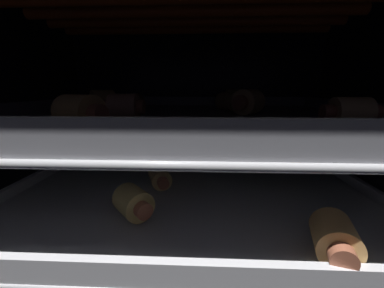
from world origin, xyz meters
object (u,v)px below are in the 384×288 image
(pig_in_blanket_lower_3, at_px, (180,147))
(pig_in_blanket_lower_5, at_px, (291,154))
(pig_in_blanket_lower_2, at_px, (133,202))
(pig_in_blanket_upper_2, at_px, (350,112))
(pig_in_blanket_upper_4, at_px, (238,99))
(pig_in_blanket_upper_7, at_px, (103,101))
(pig_in_blanket_lower_6, at_px, (160,177))
(baking_tray_upper, at_px, (192,116))
(pig_in_blanket_upper_5, at_px, (80,112))
(pig_in_blanket_lower_4, at_px, (335,237))
(pig_in_blanket_upper_3, at_px, (229,102))
(baking_tray_lower, at_px, (192,183))
(pig_in_blanket_upper_6, at_px, (135,101))
(pig_in_blanket_lower_1, at_px, (166,161))
(oven_rack_lower, at_px, (192,188))
(pig_in_blanket_lower_0, at_px, (196,156))
(heating_element, at_px, (192,11))
(oven_rack_upper, at_px, (192,123))
(pig_in_blanket_upper_0, at_px, (124,107))
(pig_in_blanket_upper_1, at_px, (248,102))

(pig_in_blanket_lower_3, height_order, pig_in_blanket_lower_5, same)
(pig_in_blanket_lower_2, distance_m, pig_in_blanket_upper_2, 0.22)
(pig_in_blanket_upper_4, relative_size, pig_in_blanket_upper_7, 1.27)
(pig_in_blanket_lower_3, xyz_separation_m, pig_in_blanket_lower_6, (-0.01, -0.16, -0.00))
(baking_tray_upper, bearing_deg, pig_in_blanket_upper_5, -124.98)
(pig_in_blanket_lower_4, relative_size, pig_in_blanket_upper_3, 1.09)
(pig_in_blanket_lower_2, bearing_deg, baking_tray_lower, 59.77)
(pig_in_blanket_upper_6, bearing_deg, pig_in_blanket_upper_7, -111.65)
(pig_in_blanket_lower_1, bearing_deg, pig_in_blanket_upper_2, -37.82)
(pig_in_blanket_lower_3, xyz_separation_m, pig_in_blanket_lower_4, (0.15, -0.30, 0.00))
(oven_rack_lower, bearing_deg, pig_in_blanket_upper_7, 172.98)
(pig_in_blanket_lower_1, xyz_separation_m, baking_tray_upper, (0.05, -0.05, 0.08))
(pig_in_blanket_lower_0, distance_m, pig_in_blanket_upper_2, 0.25)
(heating_element, xyz_separation_m, pig_in_blanket_lower_4, (0.12, -0.15, -0.21))
(pig_in_blanket_lower_0, xyz_separation_m, pig_in_blanket_lower_3, (-0.03, 0.07, -0.00))
(heating_element, xyz_separation_m, pig_in_blanket_lower_1, (-0.05, 0.05, -0.21))
(pig_in_blanket_upper_2, bearing_deg, pig_in_blanket_lower_2, 179.31)
(oven_rack_upper, bearing_deg, pig_in_blanket_lower_6, -158.70)
(oven_rack_lower, xyz_separation_m, pig_in_blanket_upper_7, (-0.13, 0.02, 0.12))
(pig_in_blanket_upper_0, bearing_deg, pig_in_blanket_lower_6, 54.56)
(pig_in_blanket_lower_5, relative_size, pig_in_blanket_upper_3, 0.98)
(pig_in_blanket_upper_0, height_order, pig_in_blanket_upper_4, pig_in_blanket_upper_4)
(baking_tray_upper, bearing_deg, pig_in_blanket_lower_2, -120.23)
(oven_rack_lower, height_order, pig_in_blanket_upper_1, pig_in_blanket_upper_1)
(pig_in_blanket_upper_5, bearing_deg, pig_in_blanket_upper_6, 93.45)
(pig_in_blanket_lower_5, distance_m, pig_in_blanket_upper_2, 0.22)
(pig_in_blanket_lower_0, relative_size, pig_in_blanket_lower_4, 0.87)
(pig_in_blanket_lower_4, relative_size, pig_in_blanket_upper_6, 1.25)
(pig_in_blanket_lower_2, bearing_deg, pig_in_blanket_upper_5, -137.71)
(baking_tray_lower, height_order, pig_in_blanket_lower_5, pig_in_blanket_lower_5)
(pig_in_blanket_lower_2, xyz_separation_m, pig_in_blanket_upper_7, (-0.07, 0.11, 0.10))
(pig_in_blanket_lower_0, bearing_deg, pig_in_blanket_upper_1, -48.09)
(pig_in_blanket_lower_2, relative_size, pig_in_blanket_upper_7, 1.06)
(heating_element, height_order, pig_in_blanket_lower_0, heating_element)
(heating_element, xyz_separation_m, baking_tray_lower, (0.00, 0.00, -0.23))
(pig_in_blanket_lower_6, relative_size, oven_rack_upper, 0.12)
(pig_in_blanket_lower_6, relative_size, pig_in_blanket_upper_4, 0.94)
(baking_tray_lower, distance_m, pig_in_blanket_lower_2, 0.11)
(pig_in_blanket_upper_1, bearing_deg, pig_in_blanket_lower_4, -73.22)
(pig_in_blanket_lower_4, distance_m, oven_rack_upper, 0.20)
(pig_in_blanket_lower_5, relative_size, oven_rack_upper, 0.11)
(pig_in_blanket_lower_1, relative_size, pig_in_blanket_upper_5, 1.14)
(pig_in_blanket_upper_6, bearing_deg, pig_in_blanket_lower_4, -46.64)
(pig_in_blanket_upper_5, relative_size, pig_in_blanket_upper_6, 1.05)
(heating_element, height_order, pig_in_blanket_lower_4, heating_element)
(oven_rack_lower, relative_size, pig_in_blanket_lower_4, 7.88)
(pig_in_blanket_lower_2, height_order, oven_rack_upper, oven_rack_upper)
(pig_in_blanket_upper_1, xyz_separation_m, pig_in_blanket_upper_4, (0.00, 0.11, -0.00))
(heating_element, xyz_separation_m, pig_in_blanket_lower_2, (-0.06, -0.10, -0.21))
(pig_in_blanket_lower_2, relative_size, pig_in_blanket_lower_6, 0.88)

